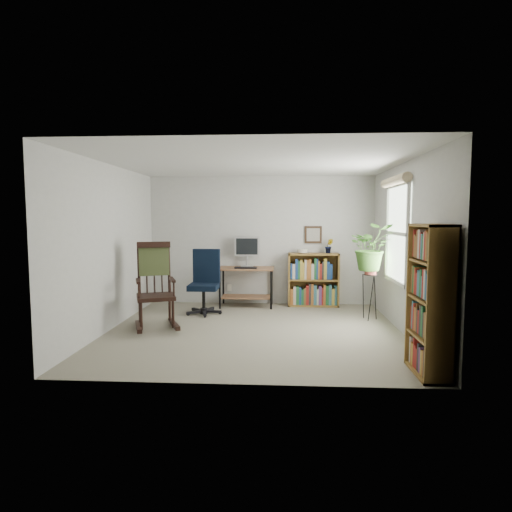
# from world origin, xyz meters

# --- Properties ---
(floor) EXTENTS (4.20, 4.00, 0.00)m
(floor) POSITION_xyz_m (0.00, 0.00, 0.00)
(floor) COLOR gray
(floor) RESTS_ON ground
(ceiling) EXTENTS (4.20, 4.00, 0.00)m
(ceiling) POSITION_xyz_m (0.00, 0.00, 2.40)
(ceiling) COLOR silver
(ceiling) RESTS_ON ground
(wall_back) EXTENTS (4.20, 0.00, 2.40)m
(wall_back) POSITION_xyz_m (0.00, 2.00, 1.20)
(wall_back) COLOR #B9B9B4
(wall_back) RESTS_ON ground
(wall_front) EXTENTS (4.20, 0.00, 2.40)m
(wall_front) POSITION_xyz_m (0.00, -2.00, 1.20)
(wall_front) COLOR #B9B9B4
(wall_front) RESTS_ON ground
(wall_left) EXTENTS (0.00, 4.00, 2.40)m
(wall_left) POSITION_xyz_m (-2.10, 0.00, 1.20)
(wall_left) COLOR #B9B9B4
(wall_left) RESTS_ON ground
(wall_right) EXTENTS (0.00, 4.00, 2.40)m
(wall_right) POSITION_xyz_m (2.10, 0.00, 1.20)
(wall_right) COLOR #B9B9B4
(wall_right) RESTS_ON ground
(window) EXTENTS (0.12, 1.20, 1.50)m
(window) POSITION_xyz_m (2.06, 0.30, 1.40)
(window) COLOR silver
(window) RESTS_ON wall_right
(desk) EXTENTS (1.00, 0.55, 0.72)m
(desk) POSITION_xyz_m (-0.26, 1.70, 0.36)
(desk) COLOR brown
(desk) RESTS_ON floor
(monitor) EXTENTS (0.46, 0.16, 0.56)m
(monitor) POSITION_xyz_m (-0.26, 1.84, 1.00)
(monitor) COLOR #B8B7BC
(monitor) RESTS_ON desk
(keyboard) EXTENTS (0.40, 0.15, 0.02)m
(keyboard) POSITION_xyz_m (-0.26, 1.58, 0.73)
(keyboard) COLOR black
(keyboard) RESTS_ON desk
(office_chair) EXTENTS (0.65, 0.65, 1.11)m
(office_chair) POSITION_xyz_m (-0.93, 1.04, 0.55)
(office_chair) COLOR black
(office_chair) RESTS_ON floor
(rocking_chair) EXTENTS (1.02, 1.28, 1.29)m
(rocking_chair) POSITION_xyz_m (-1.46, 0.06, 0.65)
(rocking_chair) COLOR black
(rocking_chair) RESTS_ON floor
(low_bookshelf) EXTENTS (0.93, 0.31, 0.98)m
(low_bookshelf) POSITION_xyz_m (0.97, 1.82, 0.49)
(low_bookshelf) COLOR olive
(low_bookshelf) RESTS_ON floor
(tall_bookshelf) EXTENTS (0.29, 0.69, 1.57)m
(tall_bookshelf) POSITION_xyz_m (1.92, -1.60, 0.78)
(tall_bookshelf) COLOR olive
(tall_bookshelf) RESTS_ON floor
(plant_stand) EXTENTS (0.24, 0.24, 0.85)m
(plant_stand) POSITION_xyz_m (1.80, 0.80, 0.43)
(plant_stand) COLOR black
(plant_stand) RESTS_ON floor
(spider_plant) EXTENTS (1.69, 1.88, 1.46)m
(spider_plant) POSITION_xyz_m (1.80, 0.80, 1.52)
(spider_plant) COLOR #396824
(spider_plant) RESTS_ON plant_stand
(potted_plant_small) EXTENTS (0.13, 0.24, 0.11)m
(potted_plant_small) POSITION_xyz_m (1.25, 1.83, 1.03)
(potted_plant_small) COLOR #396824
(potted_plant_small) RESTS_ON low_bookshelf
(framed_picture) EXTENTS (0.32, 0.04, 0.32)m
(framed_picture) POSITION_xyz_m (0.97, 1.97, 1.31)
(framed_picture) COLOR black
(framed_picture) RESTS_ON wall_back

